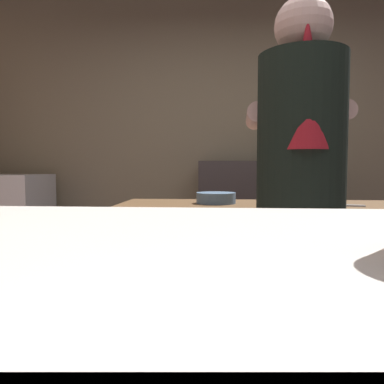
{
  "coord_description": "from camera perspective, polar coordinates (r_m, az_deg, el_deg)",
  "views": [
    {
      "loc": [
        -0.17,
        -1.29,
        1.1
      ],
      "look_at": [
        -0.21,
        -0.75,
        1.07
      ],
      "focal_mm": 34.18,
      "sensor_mm": 36.0,
      "label": 1
    }
  ],
  "objects": [
    {
      "name": "bartender",
      "position": [
        1.49,
        16.54,
        0.4
      ],
      "size": [
        0.44,
        0.52,
        1.76
      ],
      "rotation": [
        0.0,
        0.0,
        1.51
      ],
      "color": "#352D3F",
      "rests_on": "ground"
    },
    {
      "name": "wall_back",
      "position": [
        3.5,
        7.05,
        7.78
      ],
      "size": [
        5.2,
        0.1,
        2.7
      ],
      "primitive_type": "cube",
      "color": "gray",
      "rests_on": "ground"
    },
    {
      "name": "chefs_knife",
      "position": [
        1.97,
        21.96,
        -1.92
      ],
      "size": [
        0.24,
        0.08,
        0.01
      ],
      "primitive_type": "cube",
      "rotation": [
        0.0,
        0.0,
        -0.22
      ],
      "color": "silver",
      "rests_on": "prep_counter"
    },
    {
      "name": "bottle_soy",
      "position": [
        3.31,
        13.05,
        6.45
      ],
      "size": [
        0.06,
        0.06,
        0.26
      ],
      "color": "black",
      "rests_on": "back_shelf"
    },
    {
      "name": "back_shelf",
      "position": [
        3.27,
        9.77,
        -5.48
      ],
      "size": [
        0.98,
        0.36,
        1.16
      ],
      "primitive_type": "cube",
      "color": "#3F383A",
      "rests_on": "ground"
    },
    {
      "name": "prep_counter",
      "position": [
        2.09,
        19.07,
        -14.51
      ],
      "size": [
        2.1,
        0.6,
        0.91
      ],
      "primitive_type": "cube",
      "color": "brown",
      "rests_on": "ground"
    },
    {
      "name": "mixing_bowl",
      "position": [
        1.96,
        3.76,
        -0.93
      ],
      "size": [
        0.21,
        0.21,
        0.06
      ],
      "primitive_type": "cylinder",
      "color": "slate",
      "rests_on": "prep_counter"
    },
    {
      "name": "mini_fridge",
      "position": [
        3.61,
        -26.9,
        -5.89
      ],
      "size": [
        0.66,
        0.58,
        1.05
      ],
      "color": "white",
      "rests_on": "ground"
    },
    {
      "name": "bottle_olive_oil",
      "position": [
        3.26,
        11.55,
        6.01
      ],
      "size": [
        0.06,
        0.06,
        0.19
      ],
      "color": "#345C9A",
      "rests_on": "back_shelf"
    }
  ]
}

